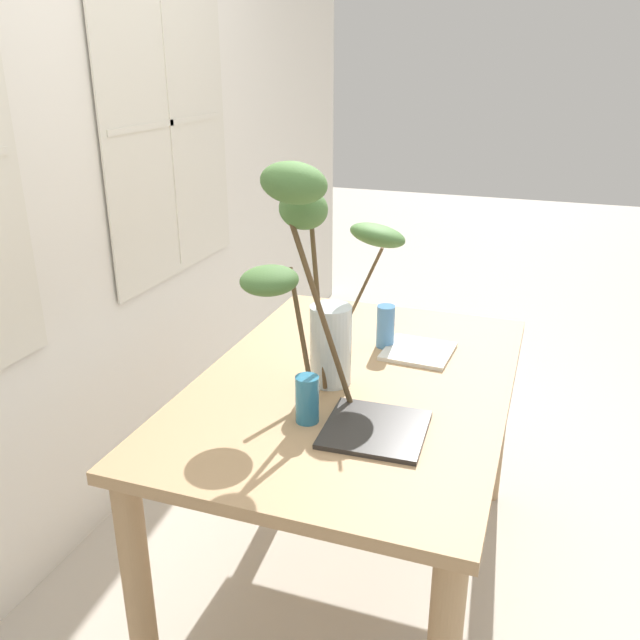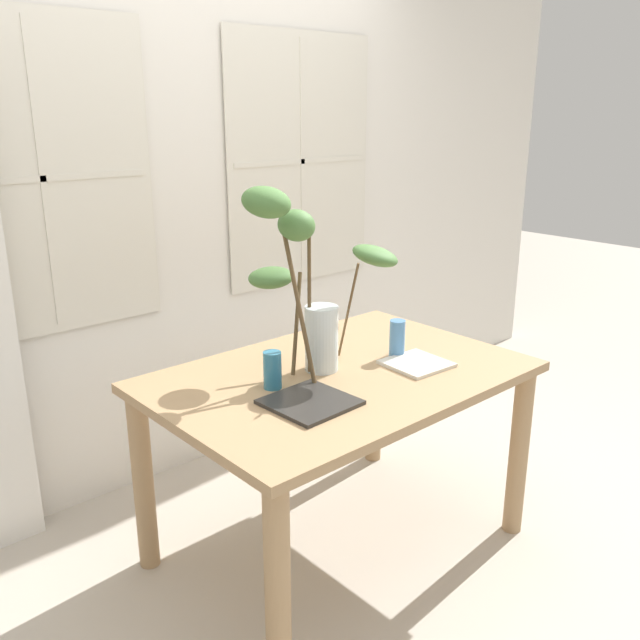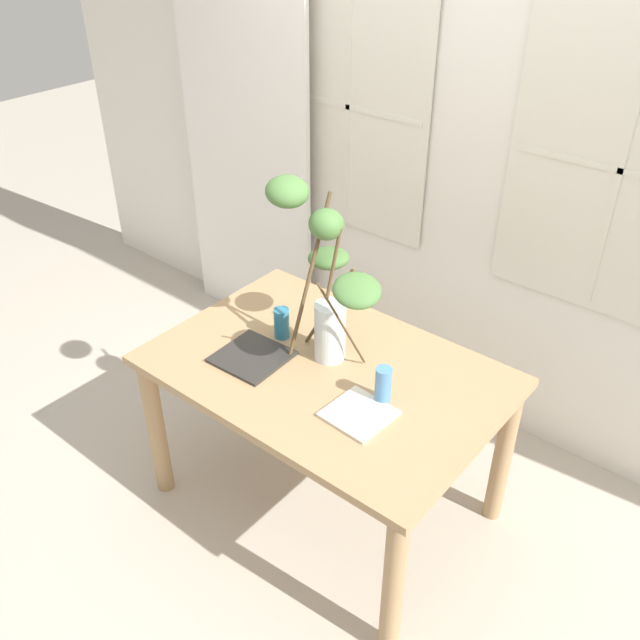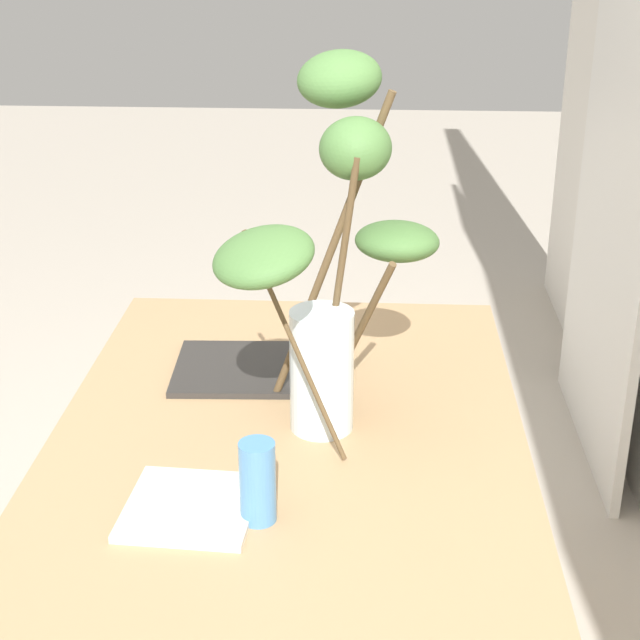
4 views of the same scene
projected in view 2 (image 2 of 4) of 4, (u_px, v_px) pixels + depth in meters
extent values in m
plane|color=#B7AD9E|center=(338.00, 545.00, 2.75)|extent=(14.00, 14.00, 0.00)
cube|color=silver|center=(181.00, 154.00, 3.05)|extent=(5.56, 0.12, 3.00)
cube|color=silver|center=(42.00, 179.00, 2.60)|extent=(0.84, 0.01, 1.17)
cube|color=silver|center=(42.00, 179.00, 2.60)|extent=(0.91, 0.01, 1.24)
cube|color=silver|center=(43.00, 179.00, 2.60)|extent=(0.02, 0.01, 1.17)
cube|color=silver|center=(43.00, 179.00, 2.60)|extent=(0.84, 0.01, 0.02)
cube|color=silver|center=(301.00, 161.00, 3.43)|extent=(0.84, 0.01, 1.17)
cube|color=silver|center=(302.00, 161.00, 3.43)|extent=(0.91, 0.01, 1.24)
cube|color=silver|center=(302.00, 161.00, 3.43)|extent=(0.02, 0.01, 1.17)
cube|color=silver|center=(302.00, 161.00, 3.43)|extent=(0.84, 0.01, 0.02)
cube|color=tan|center=(340.00, 377.00, 2.53)|extent=(1.37, 0.93, 0.04)
cylinder|color=tan|center=(278.00, 592.00, 1.95)|extent=(0.08, 0.08, 0.72)
cylinder|color=tan|center=(519.00, 452.00, 2.75)|extent=(0.08, 0.08, 0.72)
cylinder|color=tan|center=(143.00, 482.00, 2.53)|extent=(0.08, 0.08, 0.72)
cylinder|color=tan|center=(374.00, 392.00, 3.33)|extent=(0.08, 0.08, 0.72)
cylinder|color=silver|center=(322.00, 338.00, 2.51)|extent=(0.13, 0.13, 0.25)
cylinder|color=silver|center=(321.00, 358.00, 2.53)|extent=(0.11, 0.11, 0.08)
cylinder|color=brown|center=(296.00, 290.00, 2.38)|extent=(0.04, 0.24, 0.64)
ellipsoid|color=#477038|center=(266.00, 202.00, 2.23)|extent=(0.20, 0.19, 0.14)
cylinder|color=brown|center=(348.00, 312.00, 2.51)|extent=(0.10, 0.20, 0.42)
ellipsoid|color=#477038|center=(375.00, 256.00, 2.48)|extent=(0.24, 0.24, 0.12)
cylinder|color=brown|center=(309.00, 299.00, 2.46)|extent=(0.08, 0.09, 0.54)
ellipsoid|color=#477038|center=(296.00, 225.00, 2.38)|extent=(0.21, 0.20, 0.15)
cylinder|color=brown|center=(297.00, 323.00, 2.50)|extent=(0.16, 0.14, 0.35)
ellipsoid|color=#477038|center=(271.00, 278.00, 2.46)|extent=(0.24, 0.24, 0.09)
cylinder|color=teal|center=(272.00, 370.00, 2.36)|extent=(0.06, 0.06, 0.13)
cylinder|color=#4C84BC|center=(397.00, 338.00, 2.66)|extent=(0.06, 0.06, 0.15)
cube|color=#2D2B28|center=(310.00, 402.00, 2.25)|extent=(0.28, 0.28, 0.01)
cube|color=silver|center=(417.00, 364.00, 2.59)|extent=(0.23, 0.23, 0.01)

